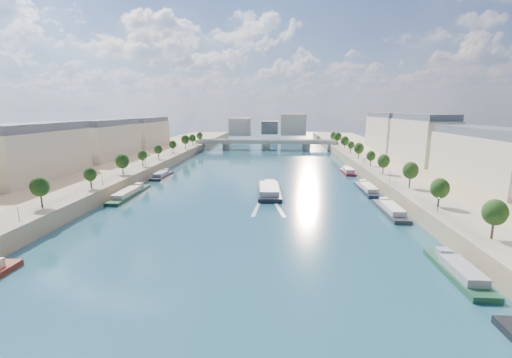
# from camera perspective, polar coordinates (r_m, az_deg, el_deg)

# --- Properties ---
(ground) EXTENTS (700.00, 700.00, 0.00)m
(ground) POSITION_cam_1_polar(r_m,az_deg,el_deg) (149.08, -0.18, -0.82)
(ground) COLOR #0D2D3A
(ground) RESTS_ON ground
(quay_left) EXTENTS (44.00, 520.00, 5.00)m
(quay_left) POSITION_cam_1_polar(r_m,az_deg,el_deg) (169.46, -25.26, 0.43)
(quay_left) COLOR #9E8460
(quay_left) RESTS_ON ground
(quay_right) EXTENTS (44.00, 520.00, 5.00)m
(quay_right) POSITION_cam_1_polar(r_m,az_deg,el_deg) (160.60, 26.38, -0.23)
(quay_right) COLOR #9E8460
(quay_right) RESTS_ON ground
(pave_left) EXTENTS (14.00, 520.00, 0.10)m
(pave_left) POSITION_cam_1_polar(r_m,az_deg,el_deg) (162.28, -20.70, 1.26)
(pave_left) COLOR gray
(pave_left) RESTS_ON quay_left
(pave_right) EXTENTS (14.00, 520.00, 0.10)m
(pave_right) POSITION_cam_1_polar(r_m,az_deg,el_deg) (154.98, 21.34, 0.75)
(pave_right) COLOR gray
(pave_right) RESTS_ON quay_right
(trees_left) EXTENTS (4.80, 268.80, 8.26)m
(trees_left) POSITION_cam_1_polar(r_m,az_deg,el_deg) (162.45, -19.91, 3.27)
(trees_left) COLOR #382B1E
(trees_left) RESTS_ON ground
(trees_right) EXTENTS (4.80, 268.80, 8.26)m
(trees_right) POSITION_cam_1_polar(r_m,az_deg,el_deg) (163.02, 19.78, 3.30)
(trees_right) COLOR #382B1E
(trees_right) RESTS_ON ground
(lamps_left) EXTENTS (0.36, 200.36, 4.28)m
(lamps_left) POSITION_cam_1_polar(r_m,az_deg,el_deg) (151.01, -20.77, 1.58)
(lamps_left) COLOR black
(lamps_left) RESTS_ON ground
(lamps_right) EXTENTS (0.36, 200.36, 4.28)m
(lamps_right) POSITION_cam_1_polar(r_m,az_deg,el_deg) (157.97, 19.33, 2.10)
(lamps_right) COLOR black
(lamps_right) RESTS_ON ground
(buildings_left) EXTENTS (16.00, 226.00, 23.20)m
(buildings_left) POSITION_cam_1_polar(r_m,az_deg,el_deg) (184.45, -27.39, 5.45)
(buildings_left) COLOR beige
(buildings_left) RESTS_ON ground
(buildings_right) EXTENTS (16.00, 226.00, 23.20)m
(buildings_right) POSITION_cam_1_polar(r_m,az_deg,el_deg) (174.84, 29.26, 5.00)
(buildings_right) COLOR beige
(buildings_right) RESTS_ON ground
(skyline) EXTENTS (79.00, 42.00, 22.00)m
(skyline) POSITION_cam_1_polar(r_m,az_deg,el_deg) (365.25, 2.75, 8.85)
(skyline) COLOR beige
(skyline) RESTS_ON ground
(bridge) EXTENTS (112.00, 12.00, 8.15)m
(bridge) POSITION_cam_1_polar(r_m,az_deg,el_deg) (274.65, 1.69, 5.95)
(bridge) COLOR #C1B79E
(bridge) RESTS_ON ground
(tour_barge) EXTENTS (10.08, 30.00, 4.01)m
(tour_barge) POSITION_cam_1_polar(r_m,az_deg,el_deg) (132.21, 2.18, -1.93)
(tour_barge) COLOR black
(tour_barge) RESTS_ON ground
(wake) EXTENTS (10.75, 26.02, 0.04)m
(wake) POSITION_cam_1_polar(r_m,az_deg,el_deg) (116.49, 1.94, -4.37)
(wake) COLOR silver
(wake) RESTS_ON ground
(moored_barges_left) EXTENTS (5.00, 156.08, 3.60)m
(moored_barges_left) POSITION_cam_1_polar(r_m,az_deg,el_deg) (108.90, -27.32, -6.40)
(moored_barges_left) COLOR #1D1D40
(moored_barges_left) RESTS_ON ground
(moored_barges_right) EXTENTS (5.00, 159.58, 3.60)m
(moored_barges_right) POSITION_cam_1_polar(r_m,az_deg,el_deg) (109.81, 22.53, -5.83)
(moored_barges_right) COLOR black
(moored_barges_right) RESTS_ON ground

